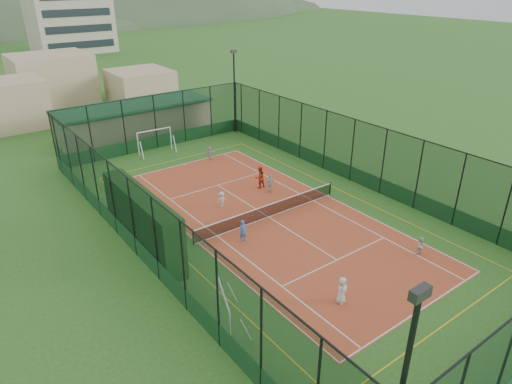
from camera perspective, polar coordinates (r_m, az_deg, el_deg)
ground at (r=30.88m, az=1.57°, el=-3.16°), size 300.00×300.00×0.00m
court_slab at (r=30.88m, az=1.57°, el=-3.15°), size 11.17×23.97×0.01m
tennis_net at (r=30.63m, az=1.58°, el=-2.29°), size 11.67×0.12×1.06m
perimeter_fence at (r=29.76m, az=1.63°, el=1.06°), size 18.12×34.12×5.00m
floodlight_ne at (r=46.81m, az=-2.71°, el=12.33°), size 0.60×0.26×8.25m
clubhouse at (r=48.23m, az=-14.93°, el=8.77°), size 15.20×7.20×3.15m
hedge_left at (r=27.38m, az=-13.98°, el=-3.63°), size 1.26×8.38×3.67m
white_bench at (r=27.06m, az=-11.43°, el=-7.15°), size 1.65×0.82×0.89m
futsal_goal_near at (r=21.77m, az=-4.06°, el=-14.35°), size 2.90×1.77×1.80m
futsal_goal_far at (r=42.88m, az=-12.54°, el=6.22°), size 3.32×1.13×2.11m
child_near_left at (r=23.43m, az=10.68°, el=-11.98°), size 0.80×0.62×1.46m
child_near_mid at (r=27.86m, az=-1.62°, el=-4.88°), size 0.53×0.35×1.43m
child_near_right at (r=28.32m, az=19.97°, el=-6.37°), size 0.70×0.64×1.15m
child_far_left at (r=31.95m, az=-4.33°, el=-0.96°), size 0.80×0.49×1.19m
child_far_right at (r=34.08m, az=1.76°, el=1.08°), size 0.84×0.36×1.42m
child_far_back at (r=40.44m, az=-5.79°, el=4.85°), size 1.16×0.65×1.20m
coach at (r=34.75m, az=0.48°, el=1.84°), size 0.84×0.66×1.68m
tennis_balls at (r=31.82m, az=1.30°, el=-2.14°), size 4.86×1.28×0.07m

